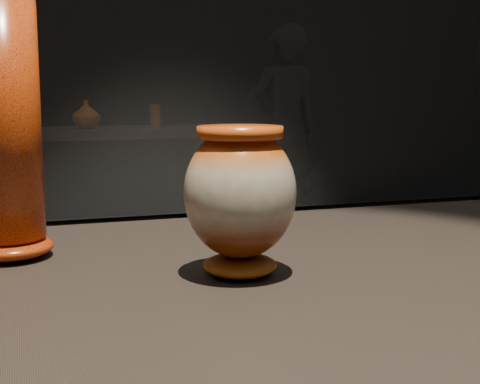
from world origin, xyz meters
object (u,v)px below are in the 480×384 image
object	(u,v)px
tall_vase	(3,126)
back_shelf	(52,174)
main_vase	(240,195)
visitor	(284,129)

from	to	relation	value
tall_vase	back_shelf	xyz separation A→B (m)	(0.18, 3.10, -0.45)
main_vase	tall_vase	world-z (taller)	tall_vase
tall_vase	back_shelf	world-z (taller)	tall_vase
tall_vase	back_shelf	bearing A→B (deg)	86.69
main_vase	tall_vase	bearing A→B (deg)	146.76
tall_vase	back_shelf	size ratio (longest dim) A/B	0.20
visitor	tall_vase	bearing A→B (deg)	62.83
main_vase	visitor	distance (m)	4.53
visitor	back_shelf	bearing A→B (deg)	25.46
main_vase	back_shelf	xyz separation A→B (m)	(-0.11, 3.29, -0.37)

